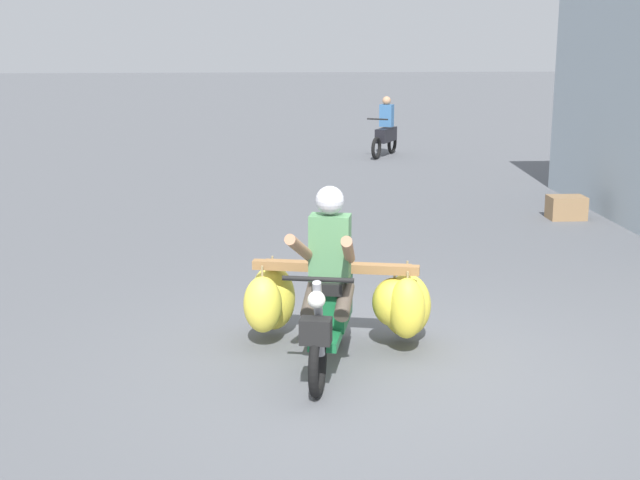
# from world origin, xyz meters

# --- Properties ---
(ground_plane) EXTENTS (120.00, 120.00, 0.00)m
(ground_plane) POSITION_xyz_m (0.00, 0.00, 0.00)
(ground_plane) COLOR #56595E
(motorbike_main_loaded) EXTENTS (1.75, 1.98, 1.58)m
(motorbike_main_loaded) POSITION_xyz_m (-0.21, 0.50, 0.51)
(motorbike_main_loaded) COLOR black
(motorbike_main_loaded) RESTS_ON ground
(motorbike_distant_ahead_left) EXTENTS (0.88, 1.47, 1.40)m
(motorbike_distant_ahead_left) POSITION_xyz_m (2.06, 13.40, 0.57)
(motorbike_distant_ahead_left) COLOR black
(motorbike_distant_ahead_left) RESTS_ON ground
(produce_crate) EXTENTS (0.56, 0.40, 0.36)m
(produce_crate) POSITION_xyz_m (3.85, 6.07, 0.18)
(produce_crate) COLOR olive
(produce_crate) RESTS_ON ground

